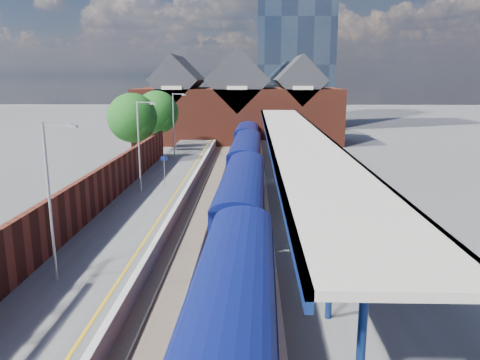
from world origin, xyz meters
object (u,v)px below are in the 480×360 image
object	(u,v)px
lamp_post_c	(140,141)
lamp_post_d	(175,121)
parked_car_blue	(324,204)
parked_car_silver	(332,209)
train	(245,169)
lamp_post_b	(52,193)
platform_sign	(164,166)
parked_car_dark	(312,186)

from	to	relation	value
lamp_post_c	lamp_post_d	bearing A→B (deg)	90.00
parked_car_blue	parked_car_silver	bearing A→B (deg)	173.24
train	lamp_post_c	size ratio (longest dim) A/B	9.42
lamp_post_c	parked_car_silver	distance (m)	15.47
lamp_post_b	platform_sign	bearing A→B (deg)	85.67
train	platform_sign	bearing A→B (deg)	-165.54
lamp_post_b	platform_sign	xyz separation A→B (m)	(1.36, 18.00, -2.30)
platform_sign	parked_car_blue	xyz separation A→B (m)	(11.89, -7.21, -1.12)
platform_sign	parked_car_silver	bearing A→B (deg)	-35.74
lamp_post_b	lamp_post_c	size ratio (longest dim) A/B	1.00
train	platform_sign	world-z (taller)	platform_sign
parked_car_silver	lamp_post_b	bearing A→B (deg)	97.57
train	lamp_post_d	xyz separation A→B (m)	(-7.86, 12.33, 2.87)
lamp_post_b	parked_car_silver	distance (m)	16.71
parked_car_blue	lamp_post_c	bearing A→B (deg)	51.44
parked_car_silver	parked_car_dark	world-z (taller)	parked_car_silver
platform_sign	parked_car_blue	bearing A→B (deg)	-31.24
lamp_post_b	train	bearing A→B (deg)	68.23
lamp_post_b	lamp_post_d	bearing A→B (deg)	90.00
lamp_post_b	lamp_post_c	distance (m)	16.00
lamp_post_d	parked_car_blue	xyz separation A→B (m)	(13.25, -21.21, -3.42)
lamp_post_d	parked_car_dark	world-z (taller)	lamp_post_d
lamp_post_d	platform_sign	distance (m)	14.25
lamp_post_d	parked_car_dark	size ratio (longest dim) A/B	1.67
platform_sign	parked_car_dark	bearing A→B (deg)	-10.08
train	parked_car_blue	distance (m)	10.41
lamp_post_c	parked_car_silver	world-z (taller)	lamp_post_c
train	parked_car_blue	world-z (taller)	train
parked_car_dark	lamp_post_d	bearing A→B (deg)	17.00
parked_car_blue	train	bearing A→B (deg)	14.16
parked_car_blue	platform_sign	bearing A→B (deg)	41.66
train	lamp_post_c	world-z (taller)	lamp_post_c
train	lamp_post_b	bearing A→B (deg)	-111.77
lamp_post_c	parked_car_dark	distance (m)	13.48
lamp_post_d	parked_car_silver	xyz separation A→B (m)	(13.53, -22.76, -3.27)
platform_sign	lamp_post_d	bearing A→B (deg)	95.56
lamp_post_b	platform_sign	world-z (taller)	lamp_post_b
lamp_post_b	parked_car_blue	distance (m)	17.43
lamp_post_c	parked_car_silver	xyz separation A→B (m)	(13.53, -6.76, -3.27)
train	lamp_post_b	xyz separation A→B (m)	(-7.86, -19.67, 2.87)
parked_car_dark	lamp_post_b	bearing A→B (deg)	118.58
train	parked_car_dark	bearing A→B (deg)	-35.84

